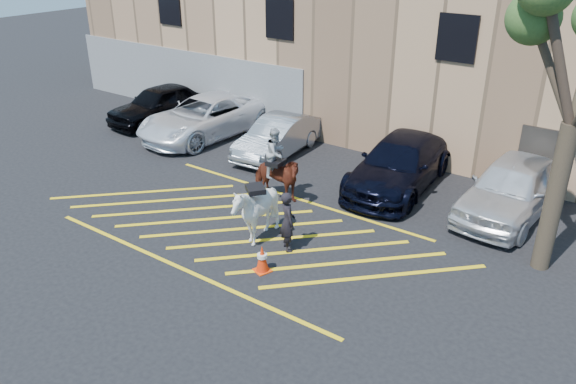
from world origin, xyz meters
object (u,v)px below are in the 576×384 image
Objects in this scene: car_white_pickup at (205,117)px; car_silver_sedan at (278,137)px; mounted_bay at (276,172)px; traffic_cone at (262,258)px; car_blue_suv at (400,163)px; handler at (288,221)px; car_black_suv at (159,104)px; saddled_white at (256,212)px; car_white_suv at (513,187)px.

car_white_pickup reaches higher than car_silver_sedan.
traffic_cone is (2.12, -3.44, -0.59)m from mounted_bay.
car_blue_suv is 2.34× the size of mounted_bay.
car_white_pickup is 9.58m from handler.
car_blue_suv is at bearing -3.97° from car_silver_sedan.
car_black_suv reaches higher than car_silver_sedan.
car_white_pickup is at bearing 140.62° from traffic_cone.
saddled_white reaches higher than car_black_suv.
mounted_bay is (8.82, -3.36, 0.15)m from car_black_suv.
car_white_pickup is at bearing 151.95° from mounted_bay.
car_black_suv is 11.41m from saddled_white.
handler is at bearing -22.34° from car_black_suv.
saddled_white is at bearing -65.55° from mounted_bay.
car_black_suv is at bearing 148.13° from traffic_cone.
car_white_pickup is 12.15m from car_white_suv.
mounted_bay is at bearing -23.36° from car_white_pickup.
car_blue_suv is (4.95, 0.01, 0.10)m from car_silver_sedan.
car_white_pickup reaches higher than car_black_suv.
car_white_suv reaches higher than car_black_suv.
saddled_white is 1.62m from traffic_cone.
car_black_suv is at bearing 159.16° from mounted_bay.
car_black_suv is 0.81× the size of car_white_pickup.
car_white_suv is at bearing -88.65° from handler.
mounted_bay is 4.09m from traffic_cone.
traffic_cone is at bearing -60.55° from car_silver_sedan.
car_white_pickup is 1.06× the size of car_blue_suv.
car_white_suv is at bearing -3.46° from car_silver_sedan.
car_white_pickup is at bearing 141.83° from saddled_white.
car_white_suv is 2.15× the size of mounted_bay.
saddled_white is (9.88, -5.69, 0.08)m from car_black_suv.
car_white_pickup is 1.15× the size of car_white_suv.
handler is at bearing 94.74° from traffic_cone.
car_white_pickup is at bearing 176.22° from car_blue_suv.
mounted_bay reaches higher than saddled_white.
car_white_pickup is 3.63m from car_silver_sedan.
handler is 0.71× the size of mounted_bay.
car_black_suv is 6.49× the size of traffic_cone.
car_silver_sedan is 2.02× the size of saddled_white.
traffic_cone is (-0.55, -6.66, -0.44)m from car_blue_suv.
handler reaches higher than car_blue_suv.
handler is (7.94, -5.37, 0.02)m from car_white_pickup.
mounted_bay is 3.24× the size of traffic_cone.
car_silver_sedan is 7.99m from traffic_cone.
car_silver_sedan is at bearing -12.78° from handler.
car_blue_suv is at bearing 85.31° from traffic_cone.
car_white_pickup is 3.51× the size of handler.
car_black_suv is 2.00× the size of mounted_bay.
traffic_cone is at bearing -98.87° from car_blue_suv.
car_silver_sedan is 0.77× the size of car_blue_suv.
car_blue_suv reaches higher than traffic_cone.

